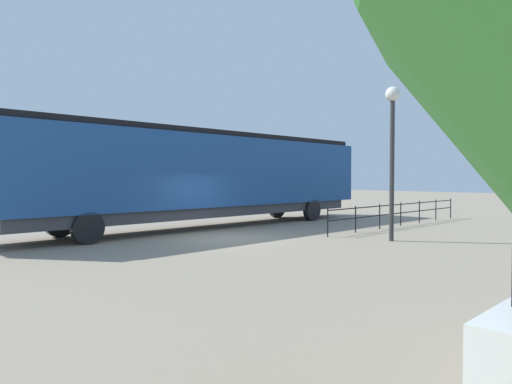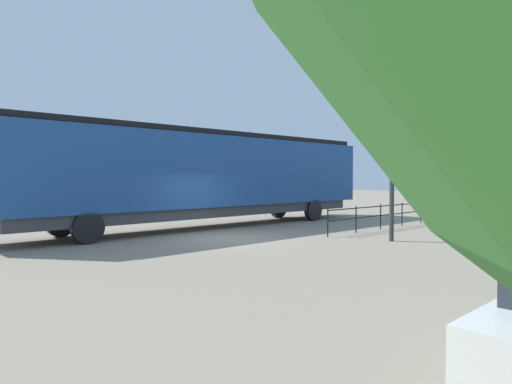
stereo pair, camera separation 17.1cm
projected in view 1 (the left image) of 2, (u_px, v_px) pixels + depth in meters
ground_plane at (225, 238)px, 16.57m from camera, size 120.00×120.00×0.00m
locomotive at (216, 174)px, 20.42m from camera, size 2.81×18.71×4.29m
lamp_post at (392, 131)px, 15.68m from camera, size 0.52×0.52×5.44m
platform_fence at (401, 211)px, 20.79m from camera, size 0.05×11.31×1.09m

